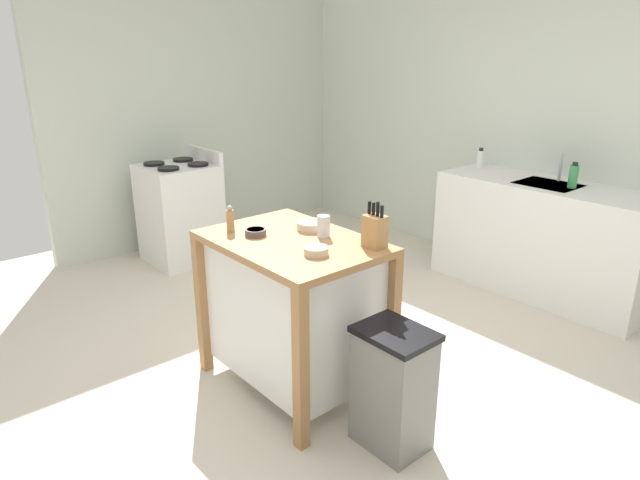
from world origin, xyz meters
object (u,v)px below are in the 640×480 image
knife_block (375,230)px  stove (180,213)px  pepper_grinder (230,220)px  sink_faucet (561,167)px  trash_bin (393,388)px  bowl_stoneware_deep (311,225)px  bottle_dish_soap (480,159)px  bottle_spray_cleaner (573,176)px  kitchen_island (293,305)px  bowl_ceramic_small (316,251)px  drinking_cup (323,226)px  bowl_ceramic_wide (256,232)px

knife_block → stove: (-2.62, 0.21, -0.53)m
pepper_grinder → sink_faucet: sink_faucet is taller
trash_bin → stove: stove is taller
knife_block → bowl_stoneware_deep: bearing=-172.0°
bowl_stoneware_deep → bottle_dish_soap: bottle_dish_soap is taller
sink_faucet → bottle_spray_cleaner: (0.17, -0.14, -0.02)m
kitchen_island → bowl_ceramic_small: size_ratio=8.00×
bowl_stoneware_deep → stove: (-2.18, 0.27, -0.47)m
drinking_cup → sink_faucet: (0.17, 2.28, 0.05)m
knife_block → stove: knife_block is taller
bottle_dish_soap → sink_faucet: bearing=2.8°
knife_block → trash_bin: knife_block is taller
kitchen_island → bowl_ceramic_small: bearing=-11.3°
knife_block → pepper_grinder: 0.82m
stove → sink_faucet: bearing=38.5°
bowl_ceramic_wide → bottle_spray_cleaner: bearing=76.0°
drinking_cup → stove: (-2.32, 0.30, -0.50)m
bowl_ceramic_small → stove: 2.60m
bowl_ceramic_small → bowl_stoneware_deep: 0.41m
bottle_spray_cleaner → stove: size_ratio=0.19×
bowl_stoneware_deep → stove: bearing=172.9°
drinking_cup → pepper_grinder: bearing=-139.4°
bowl_stoneware_deep → drinking_cup: 0.14m
knife_block → pepper_grinder: size_ratio=1.59×
pepper_grinder → sink_faucet: size_ratio=0.70×
bowl_stoneware_deep → bowl_ceramic_wide: 0.32m
drinking_cup → sink_faucet: bearing=85.6°
bowl_stoneware_deep → pepper_grinder: pepper_grinder is taller
knife_block → pepper_grinder: bearing=-148.4°
bottle_dish_soap → stove: size_ratio=0.17×
drinking_cup → pepper_grinder: (-0.40, -0.34, 0.01)m
drinking_cup → sink_faucet: 2.29m
pepper_grinder → sink_faucet: bearing=77.7°
bowl_ceramic_wide → sink_faucet: 2.59m
bowl_ceramic_small → pepper_grinder: pepper_grinder is taller
bowl_ceramic_small → bottle_dish_soap: (-0.71, 2.46, 0.05)m
knife_block → trash_bin: size_ratio=0.39×
drinking_cup → sink_faucet: sink_faucet is taller
kitchen_island → stove: (-2.24, 0.46, -0.05)m
pepper_grinder → bottle_spray_cleaner: size_ratio=0.81×
knife_block → bowl_ceramic_wide: (-0.56, -0.36, -0.07)m
bottle_spray_cleaner → stove: (-2.66, -1.84, -0.52)m
knife_block → bottle_dish_soap: bearing=110.9°
pepper_grinder → trash_bin: (1.06, 0.21, -0.65)m
kitchen_island → trash_bin: (0.74, 0.03, -0.18)m
stove → drinking_cup: bearing=-7.4°
bowl_ceramic_wide → bowl_stoneware_deep: bearing=68.7°
bowl_ceramic_small → trash_bin: (0.47, 0.09, -0.60)m
bowl_ceramic_small → bottle_spray_cleaner: 2.35m
kitchen_island → bowl_stoneware_deep: 0.46m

